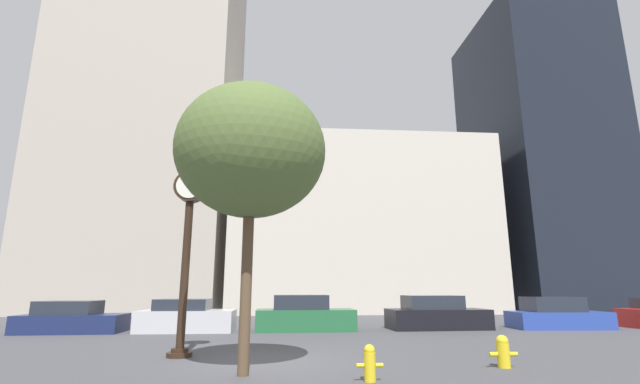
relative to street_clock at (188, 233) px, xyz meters
The scene contains 13 objects.
ground_plane 4.11m from the street_clock, 24.74° to the right, with size 200.00×200.00×0.00m, color #424247.
building_tall_tower 30.03m from the street_clock, 110.83° to the left, with size 13.48×12.00×41.09m.
building_storefront_row 24.69m from the street_clock, 69.61° to the left, with size 19.65×12.00×13.03m.
building_glass_modern 35.34m from the street_clock, 42.54° to the left, with size 9.34×12.00×26.22m.
street_clock is the anchor object (origin of this frame).
car_navy 9.27m from the street_clock, 131.42° to the left, with size 3.99×1.98×1.25m.
car_silver 7.38m from the street_clock, 101.31° to the left, with size 3.83×1.92×1.31m.
car_green 8.06m from the street_clock, 62.40° to the left, with size 4.17×1.88×1.46m.
car_black 11.97m from the street_clock, 36.90° to the left, with size 4.37×2.04×1.43m.
car_blue 16.50m from the street_clock, 24.87° to the left, with size 4.17×2.06×1.37m.
fire_hydrant_near 8.45m from the street_clock, 15.66° to the right, with size 0.64×0.28×0.70m.
fire_hydrant_far 6.21m from the street_clock, 37.49° to the right, with size 0.52×0.23×0.68m.
bare_tree 3.56m from the street_clock, 53.98° to the right, with size 3.40×3.40×6.33m.
Camera 1 is at (0.42, -10.94, 1.74)m, focal length 24.00 mm.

